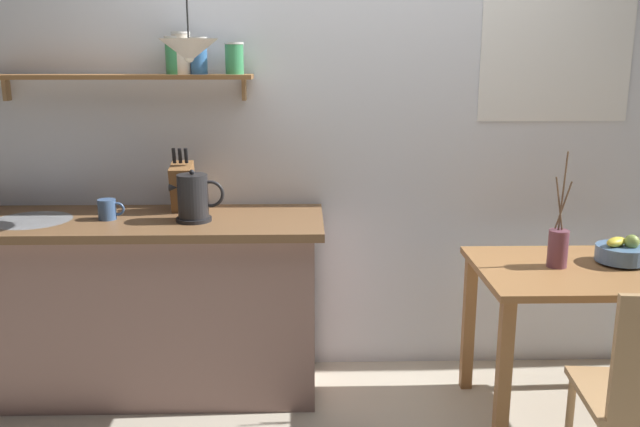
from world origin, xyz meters
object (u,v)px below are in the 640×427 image
Objects in this scene: knife_block at (183,186)px; coffee_mug_by_sink at (108,209)px; pendant_lamp at (189,50)px; fruit_bowl at (621,252)px; twig_vase at (558,247)px; electric_kettle at (194,198)px; dining_table at (585,293)px.

coffee_mug_by_sink is (-0.33, -0.17, -0.08)m from knife_block.
fruit_bowl is at bearing -3.73° from pendant_lamp.
twig_vase is 4.16× the size of coffee_mug_by_sink.
twig_vase is 1.83m from knife_block.
coffee_mug_by_sink is 0.25× the size of pendant_lamp.
electric_kettle is at bearing 106.14° from pendant_lamp.
dining_table is at bearing -5.89° from pendant_lamp.
twig_vase is 1.88m from pendant_lamp.
dining_table is 2.28m from coffee_mug_by_sink.
pendant_lamp is at bearing -13.80° from coffee_mug_by_sink.
coffee_mug_by_sink reaches higher than dining_table.
twig_vase is at bearing -7.88° from electric_kettle.
knife_block is at bearing 168.98° from fruit_bowl.
fruit_bowl is 0.45× the size of pendant_lamp.
electric_kettle is (-1.68, 0.23, 0.18)m from twig_vase.
pendant_lamp reaches higher than electric_kettle.
knife_block reaches higher than electric_kettle.
knife_block is 0.73m from pendant_lamp.
dining_table is 3.86× the size of electric_kettle.
twig_vase is at bearing -5.69° from pendant_lamp.
coffee_mug_by_sink is (-2.10, 0.27, 0.12)m from twig_vase.
twig_vase reaches higher than fruit_bowl.
electric_kettle is 2.03× the size of coffee_mug_by_sink.
fruit_bowl is at bearing -11.02° from knife_block.
twig_vase is (-0.14, 0.02, 0.22)m from dining_table.
twig_vase is at bearing -14.03° from knife_block.
knife_block is (-1.90, 0.46, 0.42)m from dining_table.
pendant_lamp is (0.11, -0.28, 0.67)m from knife_block.
fruit_bowl is at bearing -5.61° from coffee_mug_by_sink.
knife_block is 2.56× the size of coffee_mug_by_sink.
electric_kettle is at bearing 172.12° from twig_vase.
fruit_bowl is 0.32m from twig_vase.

